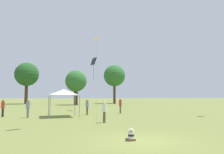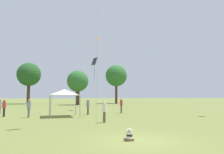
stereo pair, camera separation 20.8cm
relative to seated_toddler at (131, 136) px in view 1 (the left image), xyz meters
name	(u,v)px [view 1 (the left image)]	position (x,y,z in m)	size (l,w,h in m)	color
ground_plane	(141,141)	(0.45, -0.10, -0.25)	(300.00, 300.00, 0.00)	olive
seated_toddler	(131,136)	(0.00, 0.00, 0.00)	(0.42, 0.49, 0.59)	brown
person_standing_0	(3,107)	(-9.73, 13.58, 0.80)	(0.48, 0.48, 1.75)	black
person_standing_1	(104,110)	(-0.26, 7.11, 0.79)	(0.53, 0.53, 1.74)	brown
person_standing_3	(87,106)	(-1.12, 14.38, 0.77)	(0.50, 0.50, 1.71)	brown
person_standing_4	(28,107)	(-7.07, 12.29, 0.83)	(0.51, 0.51, 1.81)	slate
person_standing_6	(120,104)	(3.01, 15.76, 0.86)	(0.44, 0.44, 1.82)	brown
canopy_tent	(64,92)	(-3.68, 12.85, 2.23)	(3.55, 3.55, 2.82)	white
kite_0	(96,40)	(0.68, 22.12, 10.31)	(1.41, 1.54, 11.18)	orange
kite_1	(94,63)	(-0.37, 14.97, 5.77)	(0.70, 0.99, 6.63)	#1E2328
distant_tree_0	(114,76)	(8.42, 47.05, 7.17)	(5.79, 5.79, 10.37)	#473323
distant_tree_2	(76,81)	(-1.92, 40.34, 5.13)	(4.92, 4.92, 7.93)	#473323
distant_tree_3	(27,75)	(-14.28, 48.37, 7.24)	(6.03, 6.03, 10.58)	#473323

